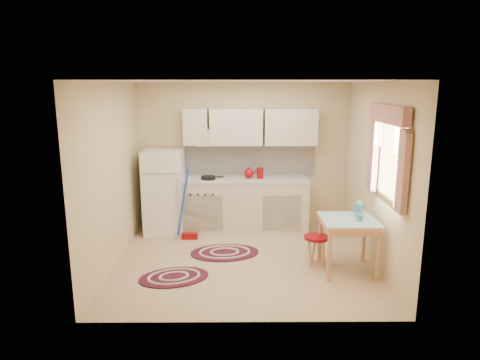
# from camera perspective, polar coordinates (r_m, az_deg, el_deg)

# --- Properties ---
(room_shell) EXTENTS (3.64, 3.60, 2.52)m
(room_shell) POSITION_cam_1_polar(r_m,az_deg,el_deg) (5.99, 1.98, 4.35)
(room_shell) COLOR tan
(room_shell) RESTS_ON ground
(fridge) EXTENTS (0.65, 0.60, 1.40)m
(fridge) POSITION_cam_1_polar(r_m,az_deg,el_deg) (7.26, -10.04, -1.59)
(fridge) COLOR white
(fridge) RESTS_ON ground
(broom) EXTENTS (0.28, 0.12, 1.20)m
(broom) POSITION_cam_1_polar(r_m,az_deg,el_deg) (6.89, -6.83, -3.12)
(broom) COLOR blue
(broom) RESTS_ON ground
(base_cabinets) EXTENTS (2.25, 0.60, 0.88)m
(base_cabinets) POSITION_cam_1_polar(r_m,az_deg,el_deg) (7.27, 0.06, -3.49)
(base_cabinets) COLOR beige
(base_cabinets) RESTS_ON ground
(countertop) EXTENTS (2.27, 0.62, 0.04)m
(countertop) POSITION_cam_1_polar(r_m,az_deg,el_deg) (7.16, 0.06, 0.05)
(countertop) COLOR #BBB9B2
(countertop) RESTS_ON base_cabinets
(frying_pan) EXTENTS (0.30, 0.30, 0.05)m
(frying_pan) POSITION_cam_1_polar(r_m,az_deg,el_deg) (7.12, -4.26, 0.31)
(frying_pan) COLOR black
(frying_pan) RESTS_ON countertop
(red_kettle) EXTENTS (0.23, 0.22, 0.18)m
(red_kettle) POSITION_cam_1_polar(r_m,az_deg,el_deg) (7.14, 1.19, 0.92)
(red_kettle) COLOR maroon
(red_kettle) RESTS_ON countertop
(red_canister) EXTENTS (0.14, 0.14, 0.16)m
(red_canister) POSITION_cam_1_polar(r_m,az_deg,el_deg) (7.15, 2.70, 0.84)
(red_canister) COLOR maroon
(red_canister) RESTS_ON countertop
(table) EXTENTS (0.72, 0.72, 0.72)m
(table) POSITION_cam_1_polar(r_m,az_deg,el_deg) (5.95, 14.15, -8.43)
(table) COLOR #E2A271
(table) RESTS_ON ground
(stool) EXTENTS (0.36, 0.36, 0.42)m
(stool) POSITION_cam_1_polar(r_m,az_deg,el_deg) (6.09, 10.05, -9.25)
(stool) COLOR maroon
(stool) RESTS_ON ground
(coffee_pot) EXTENTS (0.14, 0.13, 0.25)m
(coffee_pot) POSITION_cam_1_polar(r_m,az_deg,el_deg) (5.95, 15.56, -3.59)
(coffee_pot) COLOR teal
(coffee_pot) RESTS_ON table
(mug) EXTENTS (0.09, 0.09, 0.10)m
(mug) POSITION_cam_1_polar(r_m,az_deg,el_deg) (5.75, 15.70, -4.92)
(mug) COLOR teal
(mug) RESTS_ON table
(rug_center) EXTENTS (1.09, 0.79, 0.02)m
(rug_center) POSITION_cam_1_polar(r_m,az_deg,el_deg) (6.47, -2.05, -9.65)
(rug_center) COLOR #680D0B
(rug_center) RESTS_ON ground
(rug_left) EXTENTS (1.04, 0.83, 0.02)m
(rug_left) POSITION_cam_1_polar(r_m,az_deg,el_deg) (5.76, -8.80, -12.69)
(rug_left) COLOR #680D0B
(rug_left) RESTS_ON ground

